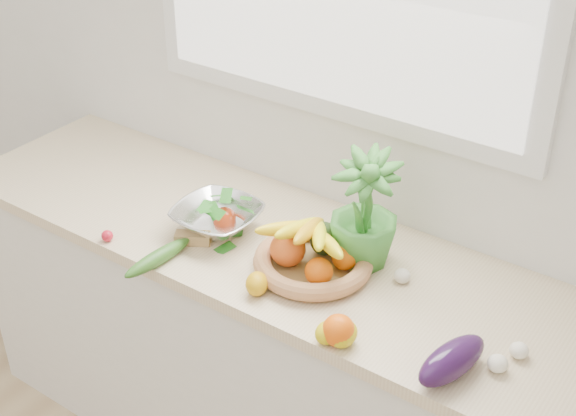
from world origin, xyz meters
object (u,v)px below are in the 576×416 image
Objects in this scene: apple at (225,218)px; colander_with_spinach at (217,213)px; potted_herb at (364,210)px; cucumber at (158,258)px; fruit_basket at (312,255)px; eggplant at (452,360)px.

colander_with_spinach is at bearing -98.47° from apple.
cucumber is at bearing -143.50° from potted_herb.
fruit_basket is at bearing 0.59° from colander_with_spinach.
apple is 0.85m from eggplant.
fruit_basket reaches higher than cucumber.
apple is at bearing 175.83° from fruit_basket.
cucumber is 0.44m from fruit_basket.
apple is 0.20× the size of potted_herb.
fruit_basket is at bearing -4.17° from apple.
cucumber is at bearing -98.33° from colander_with_spinach.
colander_with_spinach is (-0.00, -0.03, 0.03)m from apple.
eggplant is 0.63× the size of potted_herb.
potted_herb is 0.19m from fruit_basket.
apple is 0.46m from potted_herb.
eggplant is at bearing -34.03° from potted_herb.
potted_herb is at bearing 11.94° from apple.
potted_herb is 0.85× the size of fruit_basket.
fruit_basket reaches higher than colander_with_spinach.
fruit_basket is 1.54× the size of colander_with_spinach.
eggplant is at bearing -12.46° from apple.
potted_herb is (0.43, 0.09, 0.14)m from apple.
apple is 0.32× the size of eggplant.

